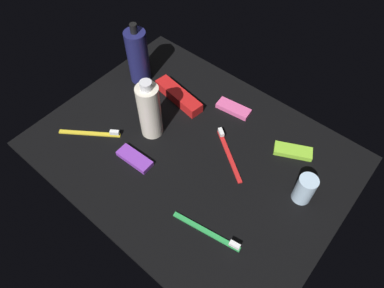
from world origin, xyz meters
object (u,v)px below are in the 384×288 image
at_px(snack_bar_lime, 293,151).
at_px(snack_bar_purple, 135,159).
at_px(snack_bar_pink, 232,108).
at_px(bodywash_bottle, 150,111).
at_px(toothbrush_red, 228,152).
at_px(toothpaste_box_red, 179,96).
at_px(lotion_bottle, 138,56).
at_px(toothbrush_yellow, 93,133).
at_px(toothbrush_green, 210,233).
at_px(deodorant_stick, 305,189).

height_order(snack_bar_lime, snack_bar_purple, same).
bearing_deg(snack_bar_pink, bodywash_bottle, -127.53).
xyz_separation_m(toothbrush_red, toothpaste_box_red, (-0.24, 0.06, 0.01)).
bearing_deg(lotion_bottle, snack_bar_lime, 6.24).
distance_m(bodywash_bottle, snack_bar_lime, 0.41).
distance_m(toothbrush_yellow, snack_bar_purple, 0.16).
distance_m(toothpaste_box_red, snack_bar_pink, 0.17).
distance_m(toothbrush_green, toothbrush_yellow, 0.45).
bearing_deg(snack_bar_lime, toothbrush_green, -121.40).
height_order(deodorant_stick, toothbrush_green, deodorant_stick).
xyz_separation_m(lotion_bottle, bodywash_bottle, (0.18, -0.14, -0.00)).
bearing_deg(lotion_bottle, toothbrush_green, -28.50).
relative_size(toothbrush_red, toothbrush_yellow, 1.01).
xyz_separation_m(deodorant_stick, toothpaste_box_red, (-0.46, 0.06, -0.03)).
xyz_separation_m(deodorant_stick, toothbrush_yellow, (-0.56, -0.21, -0.04)).
relative_size(deodorant_stick, snack_bar_pink, 0.82).
height_order(bodywash_bottle, toothpaste_box_red, bodywash_bottle).
relative_size(deodorant_stick, toothbrush_yellow, 0.55).
distance_m(lotion_bottle, snack_bar_lime, 0.55).
xyz_separation_m(toothbrush_green, toothbrush_yellow, (-0.45, 0.02, 0.00)).
bearing_deg(toothpaste_box_red, toothbrush_green, -30.68).
bearing_deg(snack_bar_purple, toothbrush_yellow, -177.15).
height_order(deodorant_stick, snack_bar_purple, deodorant_stick).
relative_size(deodorant_stick, toothbrush_green, 0.47).
bearing_deg(snack_bar_purple, toothbrush_green, -8.75).
height_order(lotion_bottle, snack_bar_lime, lotion_bottle).
bearing_deg(lotion_bottle, snack_bar_purple, -48.09).
distance_m(lotion_bottle, deodorant_stick, 0.63).
xyz_separation_m(lotion_bottle, snack_bar_lime, (0.54, 0.06, -0.08)).
bearing_deg(toothbrush_green, deodorant_stick, 62.85).
distance_m(toothbrush_red, snack_bar_purple, 0.26).
bearing_deg(toothpaste_box_red, deodorant_stick, 1.45).
relative_size(bodywash_bottle, snack_bar_purple, 1.87).
bearing_deg(snack_bar_lime, snack_bar_purple, -163.12).
bearing_deg(snack_bar_purple, snack_bar_lime, 41.12).
xyz_separation_m(toothpaste_box_red, snack_bar_lime, (0.38, 0.05, -0.01)).
distance_m(deodorant_stick, toothbrush_red, 0.23).
height_order(deodorant_stick, toothbrush_red, deodorant_stick).
bearing_deg(toothpaste_box_red, snack_bar_purple, -68.44).
bearing_deg(snack_bar_pink, deodorant_stick, -29.62).
bearing_deg(toothpaste_box_red, snack_bar_pink, 34.10).
bearing_deg(deodorant_stick, toothbrush_green, -117.15).
relative_size(lotion_bottle, toothbrush_red, 1.33).
relative_size(bodywash_bottle, toothpaste_box_red, 1.10).
distance_m(deodorant_stick, snack_bar_purple, 0.45).
distance_m(snack_bar_lime, snack_bar_purple, 0.44).
distance_m(toothbrush_green, snack_bar_pink, 0.41).
bearing_deg(toothbrush_yellow, toothbrush_green, -2.52).
relative_size(toothbrush_green, snack_bar_purple, 1.73).
height_order(toothbrush_yellow, snack_bar_pink, toothbrush_yellow).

